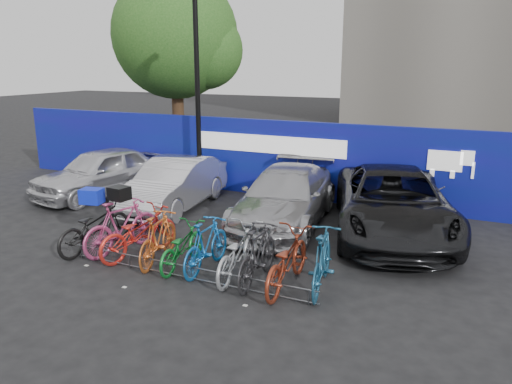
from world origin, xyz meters
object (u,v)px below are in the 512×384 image
Objects in this scene: bike_6 at (237,252)px; car_3 at (393,203)px; car_1 at (174,184)px; car_2 at (285,197)px; bike_3 at (158,238)px; tree at (181,39)px; bike_2 at (139,233)px; car_0 at (101,172)px; bike_7 at (258,255)px; bike_4 at (182,246)px; bike_8 at (287,260)px; lamppost at (197,90)px; bike_1 at (122,226)px; bike_0 at (94,227)px; bike_5 at (206,245)px; bike_9 at (322,260)px; bike_rack at (183,271)px.

car_3 is at bearing -125.16° from bike_6.
car_2 is at bearing -5.99° from car_1.
bike_3 is (-1.47, -3.56, -0.19)m from car_2.
tree is 1.55× the size of car_2.
car_1 is 5.19m from bike_6.
car_0 is at bearing -26.38° from bike_2.
car_1 is 2.42× the size of bike_3.
tree reaches higher than bike_2.
bike_7 is (7.21, -3.84, -0.19)m from car_0.
bike_4 is 2.32m from bike_8.
car_0 reaches higher than car_2.
lamppost reaches higher than car_1.
car_2 is at bearing -69.38° from bike_8.
bike_4 is (0.58, 0.01, -0.09)m from bike_3.
car_2 is 4.26m from bike_1.
bike_7 is at bearing -51.28° from tree.
bike_2 is at bearing -127.66° from car_2.
bike_0 is (0.23, -3.55, -0.17)m from car_1.
bike_5 is (6.99, -10.10, -4.53)m from tree.
tree is 4.00× the size of bike_9.
lamppost reaches higher than bike_2.
car_0 is at bearing 164.62° from car_3.
tree is 8.80m from car_1.
bike_0 is 1.07× the size of bike_9.
bike_rack is 0.71m from bike_5.
car_1 is 2.13× the size of bike_2.
car_0 is at bearing 171.15° from car_2.
car_3 is 2.76× the size of bike_8.
bike_9 is at bearing -172.60° from bike_7.
bike_7 is (1.18, -0.09, 0.03)m from bike_5.
bike_rack is at bearing -61.93° from lamppost.
lamppost is 1.37× the size of car_0.
bike_0 is 5.28m from bike_9.
bike_2 is 2.92m from bike_7.
tree is 11.84m from bike_0.
bike_0 is 1.15× the size of bike_5.
bike_rack is 2.94× the size of bike_7.
lamppost is at bearing 93.15° from car_1.
bike_8 is (0.59, 0.02, -0.02)m from bike_7.
car_3 is 4.35m from bike_7.
car_3 reaches higher than bike_5.
bike_rack is 3.09× the size of bike_3.
bike_2 is 1.04× the size of bike_6.
bike_6 is (-2.32, -3.85, -0.28)m from car_3.
bike_9 is at bearing -178.12° from bike_5.
bike_4 reaches higher than bike_rack.
bike_4 is 0.89× the size of bike_9.
bike_5 is 0.87× the size of bike_8.
bike_rack is 2.16m from bike_1.
tree is 4.32× the size of bike_5.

